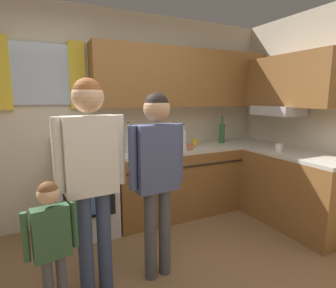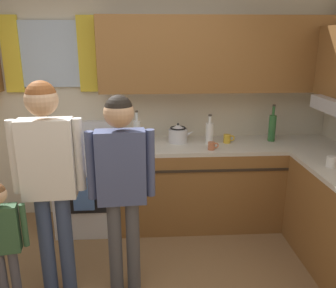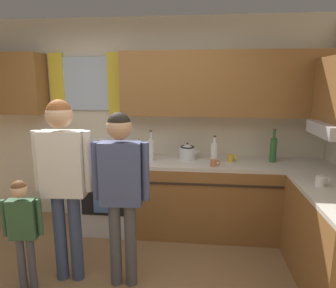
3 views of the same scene
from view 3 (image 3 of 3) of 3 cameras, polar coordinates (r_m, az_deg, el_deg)
back_wall_unit at (r=3.84m, az=-4.29°, el=6.94°), size 4.60×0.42×2.60m
kitchen_counter_run at (r=3.52m, az=17.14°, el=-11.94°), size 2.29×1.85×0.90m
stove_oven at (r=3.91m, az=-10.70°, el=-8.89°), size 0.64×0.67×1.10m
bottle_wine_green at (r=3.74m, az=19.25°, el=-0.95°), size 0.08×0.08×0.39m
bottle_milk_white at (r=3.58m, az=8.73°, el=-1.49°), size 0.08×0.08×0.31m
bottle_tall_clear at (r=3.60m, az=-3.24°, el=-0.97°), size 0.07×0.07×0.37m
mug_ceramic_white at (r=3.08m, az=26.88°, el=-6.25°), size 0.13×0.08×0.09m
cup_terracotta at (r=3.41m, az=8.67°, el=-3.58°), size 0.11×0.07×0.08m
mug_mustard_yellow at (r=3.64m, az=11.80°, el=-2.59°), size 0.12×0.08×0.09m
stovetop_kettle at (r=3.67m, az=3.68°, el=-1.45°), size 0.27×0.20×0.21m
adult_holding_child at (r=2.82m, az=-19.19°, el=-4.78°), size 0.52×0.23×1.69m
adult_in_plaid at (r=2.64m, az=-8.89°, el=-6.80°), size 0.49×0.21×1.59m
small_child at (r=2.95m, az=-25.79°, el=-13.28°), size 0.34×0.14×1.02m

